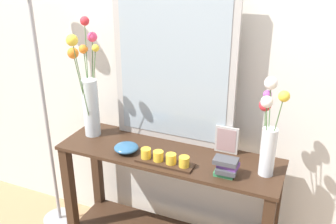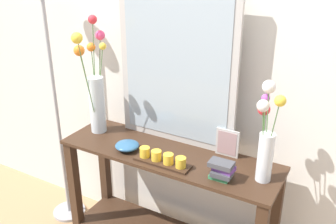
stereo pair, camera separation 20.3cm
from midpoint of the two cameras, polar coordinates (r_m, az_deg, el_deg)
wall_back at (r=2.21m, az=0.56°, el=9.99°), size 6.40×0.08×2.70m
console_table at (r=2.32m, az=-2.57°, el=-13.16°), size 1.28×0.38×0.80m
mirror_leaning at (r=2.11m, az=-2.01°, el=6.98°), size 0.72×0.03×0.93m
tall_vase_left at (r=2.31m, az=-14.33°, el=2.80°), size 0.13×0.30×0.71m
vase_right at (r=1.89m, az=12.00°, el=-2.99°), size 0.15×0.16×0.51m
candle_tray at (r=2.03m, az=-3.39°, el=-7.18°), size 0.32×0.09×0.07m
picture_frame_small at (r=2.13m, az=6.11°, el=-4.26°), size 0.13×0.01×0.16m
decorative_bowl at (r=2.17m, az=-8.99°, el=-5.40°), size 0.14×0.14×0.05m
book_stack at (r=1.94m, az=5.78°, el=-8.29°), size 0.13×0.10×0.10m
floor_lamp at (r=2.54m, az=-21.12°, el=6.48°), size 0.24×0.24×1.76m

